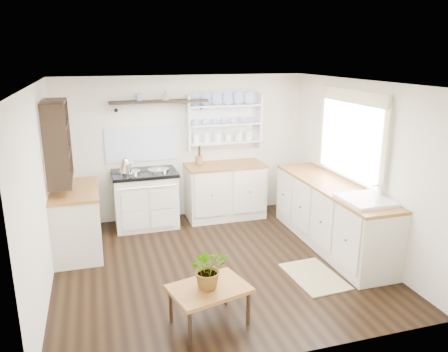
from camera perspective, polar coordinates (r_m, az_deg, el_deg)
The scene contains 19 objects.
floor at distance 5.77m, azimuth -1.02°, elevation -11.38°, with size 4.00×3.80×0.01m, color black.
wall_back at distance 7.13m, azimuth -5.20°, elevation 3.73°, with size 4.00×0.02×2.30m, color silver.
wall_right at distance 6.16m, azimuth 17.13°, elevation 1.16°, with size 0.02×3.80×2.30m, color silver.
wall_left at distance 5.20m, azimuth -22.85°, elevation -2.06°, with size 0.02×3.80×2.30m, color silver.
ceiling at distance 5.14m, azimuth -1.15°, elevation 12.08°, with size 4.00×3.80×0.01m, color white.
window at distance 6.17m, azimuth 16.28°, elevation 5.19°, with size 0.08×1.55×1.22m.
aga_cooker at distance 6.90m, azimuth -10.20°, elevation -2.92°, with size 0.98×0.69×0.91m.
back_cabinets at distance 7.17m, azimuth 0.13°, elevation -1.85°, with size 1.27×0.63×0.90m.
right_cabinets at distance 6.29m, azimuth 13.84°, elevation -4.89°, with size 0.62×2.43×0.90m.
belfast_sink at distance 5.59m, azimuth 17.92°, elevation -4.15°, with size 0.55×0.60×0.45m.
left_cabinets at distance 6.24m, azimuth -18.65°, elevation -5.45°, with size 0.62×1.13×0.90m.
plate_rack at distance 7.18m, azimuth -0.09°, elevation 7.16°, with size 1.20×0.22×0.90m.
high_shelf at distance 6.83m, azimuth -8.48°, elevation 9.54°, with size 1.50×0.29×0.16m.
left_shelving at distance 5.96m, azimuth -20.91°, elevation 4.28°, with size 0.28×0.80×1.05m, color black.
kettle at distance 6.60m, azimuth -12.73°, elevation 1.41°, with size 0.18×0.18×0.22m, color silver, non-canonical shape.
utensil_crock at distance 7.00m, azimuth -3.28°, elevation 2.08°, with size 0.11×0.11×0.13m, color brown.
center_table at distance 4.47m, azimuth -1.96°, elevation -14.80°, with size 0.86×0.70×0.41m.
potted_plant at distance 4.34m, azimuth -1.99°, elevation -11.91°, with size 0.38×0.33×0.42m, color #3F7233.
floor_rug at distance 5.57m, azimuth 11.70°, elevation -12.71°, with size 0.55×0.85×0.02m, color #9E8A5C.
Camera 1 is at (-1.37, -4.94, 2.63)m, focal length 35.00 mm.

